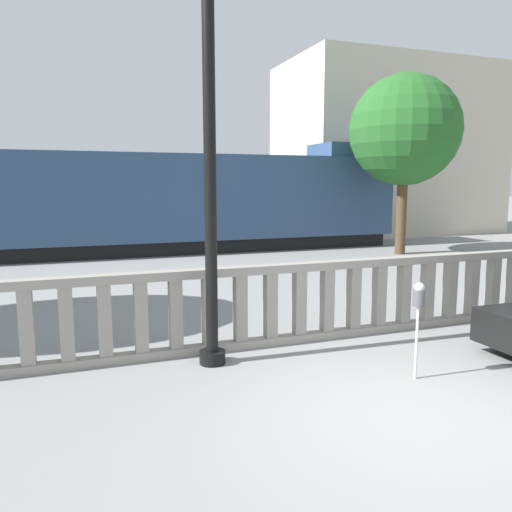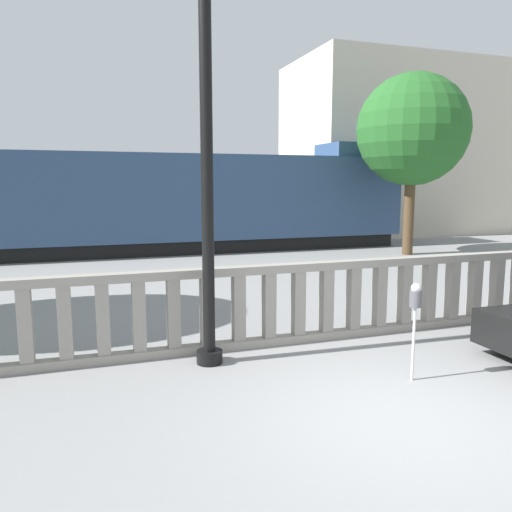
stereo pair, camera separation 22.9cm
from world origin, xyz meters
TOP-DOWN VIEW (x-y plane):
  - ground_plane at (0.00, 0.00)m, footprint 160.00×160.00m
  - balustrade at (0.00, 3.11)m, footprint 12.72×0.24m
  - lamppost at (-1.72, 2.58)m, footprint 0.40×0.40m
  - parking_meter at (0.84, 0.99)m, footprint 0.17×0.17m
  - train_near at (-2.39, 15.24)m, footprint 24.26×2.61m
  - train_far at (-0.14, 24.66)m, footprint 28.08×3.10m
  - building_block at (13.34, 20.04)m, footprint 11.64×6.73m
  - tree_left at (8.38, 11.70)m, footprint 4.20×4.20m

SIDE VIEW (x-z plane):
  - ground_plane at x=0.00m, z-range 0.00..0.00m
  - balustrade at x=0.00m, z-range 0.00..1.40m
  - parking_meter at x=0.84m, z-range 0.42..1.82m
  - train_far at x=-0.14m, z-range -0.21..3.68m
  - train_near at x=-2.39m, z-range -0.21..4.26m
  - lamppost at x=-1.72m, z-range -0.07..5.55m
  - building_block at x=13.34m, z-range 0.00..9.24m
  - tree_left at x=8.38m, z-range 1.31..8.17m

